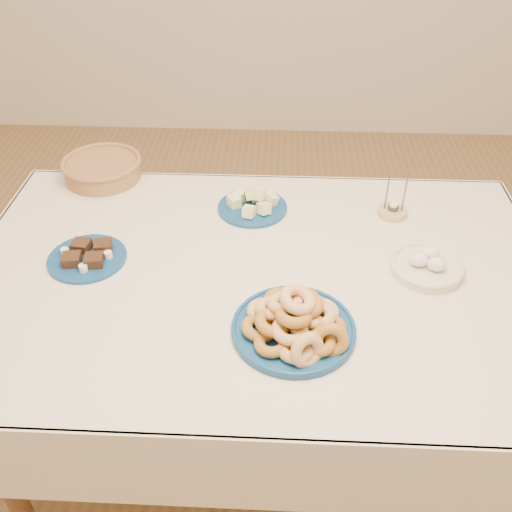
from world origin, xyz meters
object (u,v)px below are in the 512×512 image
Objects in this scene: melon_plate at (253,203)px; dining_table at (257,300)px; donut_platter at (295,323)px; egg_bowl at (427,266)px; wicker_basket at (102,168)px; candle_holder at (393,211)px; brownie_plate at (87,257)px.

dining_table is at bearing -84.93° from melon_plate.
dining_table is 0.30m from donut_platter.
donut_platter is at bearing -145.11° from egg_bowl.
candle_holder is (1.01, -0.19, -0.03)m from wicker_basket.
donut_platter is 1.01m from wicker_basket.
brownie_plate is 1.09× the size of egg_bowl.
egg_bowl is (0.06, -0.29, 0.01)m from candle_holder.
dining_table is at bearing -41.43° from wicker_basket.
donut_platter is 0.67m from brownie_plate.
wicker_basket is at bearing 138.57° from dining_table.
egg_bowl reaches higher than dining_table.
candle_holder reaches higher than melon_plate.
melon_plate is 0.46m from candle_holder.
donut_platter is 1.44× the size of wicker_basket.
candle_holder is at bearing 36.40° from dining_table.
donut_platter is at bearing -47.46° from wicker_basket.
candle_holder is at bearing 100.78° from egg_bowl.
melon_plate is (-0.03, 0.34, 0.13)m from dining_table.
wicker_basket is (-0.68, 0.75, 0.00)m from donut_platter.
melon_plate is 0.60m from egg_bowl.
melon_plate is 1.83× the size of candle_holder.
dining_table is at bearing -176.82° from egg_bowl.
melon_plate is 1.00× the size of wicker_basket.
melon_plate reaches higher than wicker_basket.
dining_table is at bearing 114.38° from donut_platter.
egg_bowl is (0.38, 0.26, -0.02)m from donut_platter.
dining_table is 0.55m from candle_holder.
dining_table is 4.06× the size of donut_platter.
egg_bowl is at bearing -79.22° from candle_holder.
wicker_basket is 1.22× the size of egg_bowl.
donut_platter is 1.44× the size of melon_plate.
donut_platter is (0.11, -0.24, 0.14)m from dining_table.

